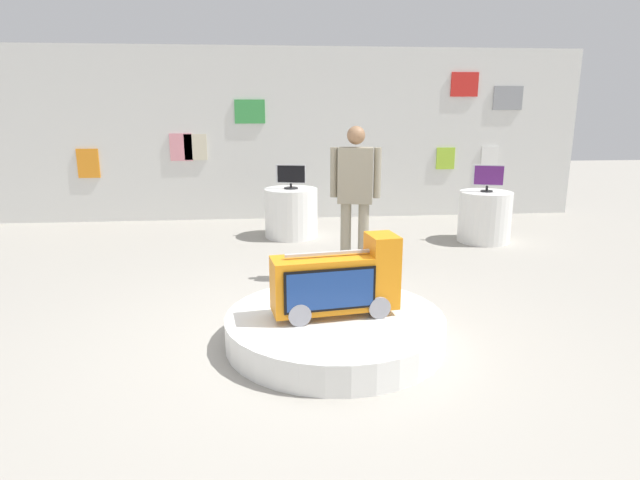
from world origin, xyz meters
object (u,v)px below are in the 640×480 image
main_display_pedestal (335,328)px  novelty_firetruck_tv (338,283)px  display_pedestal_left_rear (291,213)px  tv_on_center_rear (488,177)px  shopper_browsing_near_truck (355,192)px  display_pedestal_center_rear (485,217)px  tv_on_left_rear (291,176)px

main_display_pedestal → novelty_firetruck_tv: 0.40m
main_display_pedestal → display_pedestal_left_rear: 3.88m
tv_on_center_rear → shopper_browsing_near_truck: (-2.22, -1.65, 0.07)m
display_pedestal_center_rear → shopper_browsing_near_truck: 2.85m
main_display_pedestal → shopper_browsing_near_truck: 1.91m
display_pedestal_center_rear → tv_on_center_rear: 0.59m
tv_on_center_rear → shopper_browsing_near_truck: size_ratio=0.25×
novelty_firetruck_tv → display_pedestal_center_rear: 4.21m
novelty_firetruck_tv → display_pedestal_center_rear: bearing=51.4°
main_display_pedestal → display_pedestal_center_rear: 4.22m
novelty_firetruck_tv → display_pedestal_center_rear: novelty_firetruck_tv is taller
tv_on_left_rear → shopper_browsing_near_truck: bearing=-74.5°
main_display_pedestal → display_pedestal_center_rear: (2.65, 3.28, 0.25)m
novelty_firetruck_tv → display_pedestal_left_rear: novelty_firetruck_tv is taller
novelty_firetruck_tv → tv_on_left_rear: tv_on_left_rear is taller
tv_on_center_rear → shopper_browsing_near_truck: bearing=-143.3°
tv_on_left_rear → display_pedestal_center_rear: size_ratio=0.59×
shopper_browsing_near_truck → tv_on_center_rear: bearing=36.7°
display_pedestal_left_rear → tv_on_left_rear: (0.00, -0.00, 0.57)m
novelty_firetruck_tv → tv_on_left_rear: size_ratio=2.42×
display_pedestal_left_rear → tv_on_center_rear: tv_on_center_rear is taller
novelty_firetruck_tv → tv_on_left_rear: 3.89m
display_pedestal_center_rear → main_display_pedestal: bearing=-128.8°
main_display_pedestal → display_pedestal_left_rear: size_ratio=2.28×
main_display_pedestal → shopper_browsing_near_truck: size_ratio=1.05×
display_pedestal_left_rear → shopper_browsing_near_truck: shopper_browsing_near_truck is taller
tv_on_left_rear → shopper_browsing_near_truck: shopper_browsing_near_truck is taller
display_pedestal_center_rear → tv_on_center_rear: tv_on_center_rear is taller
novelty_firetruck_tv → display_pedestal_left_rear: size_ratio=1.34×
tv_on_left_rear → tv_on_center_rear: bearing=-11.5°
display_pedestal_center_rear → shopper_browsing_near_truck: (-2.22, -1.66, 0.66)m
display_pedestal_center_rear → shopper_browsing_near_truck: shopper_browsing_near_truck is taller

